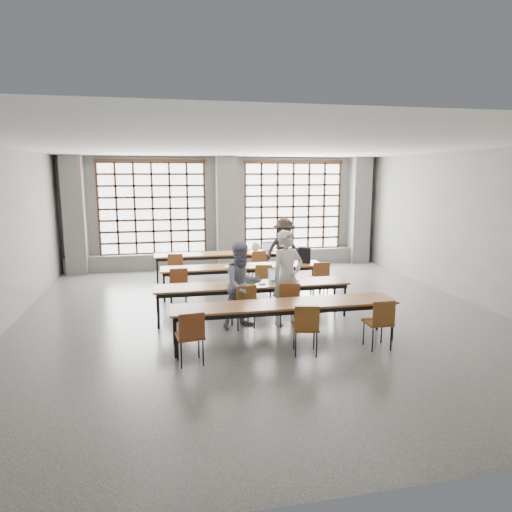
{
  "coord_description": "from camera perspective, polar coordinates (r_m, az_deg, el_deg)",
  "views": [
    {
      "loc": [
        -2.02,
        -9.02,
        2.97
      ],
      "look_at": [
        -0.04,
        0.4,
        1.22
      ],
      "focal_mm": 32.0,
      "sensor_mm": 36.0,
      "label": 1
    }
  ],
  "objects": [
    {
      "name": "floor",
      "position": [
        9.71,
        0.75,
        -7.53
      ],
      "size": [
        11.0,
        11.0,
        0.0
      ],
      "primitive_type": "plane",
      "color": "#494947",
      "rests_on": "ground"
    },
    {
      "name": "ceiling",
      "position": [
        9.26,
        0.8,
        13.57
      ],
      "size": [
        11.0,
        11.0,
        0.0
      ],
      "primitive_type": "plane",
      "rotation": [
        3.14,
        0.0,
        0.0
      ],
      "color": "silver",
      "rests_on": "floor"
    },
    {
      "name": "wall_back",
      "position": [
        14.71,
        -3.93,
        5.5
      ],
      "size": [
        10.0,
        0.0,
        10.0
      ],
      "primitive_type": "plane",
      "rotation": [
        1.57,
        0.0,
        0.0
      ],
      "color": "slate",
      "rests_on": "floor"
    },
    {
      "name": "wall_front",
      "position": [
        4.24,
        17.35,
        -6.91
      ],
      "size": [
        10.0,
        0.0,
        10.0
      ],
      "primitive_type": "plane",
      "rotation": [
        -1.57,
        0.0,
        0.0
      ],
      "color": "slate",
      "rests_on": "floor"
    },
    {
      "name": "wall_right",
      "position": [
        11.49,
        25.94,
        3.16
      ],
      "size": [
        0.0,
        11.0,
        11.0
      ],
      "primitive_type": "plane",
      "rotation": [
        1.57,
        0.0,
        -1.57
      ],
      "color": "slate",
      "rests_on": "floor"
    },
    {
      "name": "column_left",
      "position": [
        14.5,
        -21.72,
        4.73
      ],
      "size": [
        0.6,
        0.55,
        3.5
      ],
      "primitive_type": "cube",
      "color": "#5A5957",
      "rests_on": "floor"
    },
    {
      "name": "column_mid",
      "position": [
        14.43,
        -3.77,
        5.41
      ],
      "size": [
        0.6,
        0.55,
        3.5
      ],
      "primitive_type": "cube",
      "color": "#5A5957",
      "rests_on": "floor"
    },
    {
      "name": "column_right",
      "position": [
        15.71,
        12.78,
        5.57
      ],
      "size": [
        0.6,
        0.55,
        3.5
      ],
      "primitive_type": "cube",
      "color": "#5A5957",
      "rests_on": "floor"
    },
    {
      "name": "window_left",
      "position": [
        14.48,
        -12.79,
        5.79
      ],
      "size": [
        3.32,
        0.12,
        3.0
      ],
      "color": "white",
      "rests_on": "wall_back"
    },
    {
      "name": "window_right",
      "position": [
        15.1,
        4.64,
        6.18
      ],
      "size": [
        3.32,
        0.12,
        3.0
      ],
      "color": "white",
      "rests_on": "wall_back"
    },
    {
      "name": "sill_ledge",
      "position": [
        14.71,
        -3.75,
        -0.39
      ],
      "size": [
        9.8,
        0.35,
        0.5
      ],
      "primitive_type": "cube",
      "color": "#5A5957",
      "rests_on": "floor"
    },
    {
      "name": "desk_row_a",
      "position": [
        13.09,
        -3.85,
        0.12
      ],
      "size": [
        4.0,
        0.7,
        0.73
      ],
      "color": "brown",
      "rests_on": "floor"
    },
    {
      "name": "desk_row_b",
      "position": [
        11.26,
        -1.67,
        -1.53
      ],
      "size": [
        4.0,
        0.7,
        0.73
      ],
      "color": "brown",
      "rests_on": "floor"
    },
    {
      "name": "desk_row_c",
      "position": [
        9.42,
        -0.44,
        -3.87
      ],
      "size": [
        4.0,
        0.7,
        0.73
      ],
      "color": "brown",
      "rests_on": "floor"
    },
    {
      "name": "desk_row_d",
      "position": [
        8.07,
        3.64,
        -6.33
      ],
      "size": [
        4.0,
        0.7,
        0.73
      ],
      "color": "brown",
      "rests_on": "floor"
    },
    {
      "name": "chair_back_left",
      "position": [
        12.38,
        -9.93,
        -1.21
      ],
      "size": [
        0.49,
        0.49,
        0.88
      ],
      "color": "brown",
      "rests_on": "floor"
    },
    {
      "name": "chair_back_mid",
      "position": [
        12.64,
        0.18,
        -0.81
      ],
      "size": [
        0.47,
        0.47,
        0.88
      ],
      "color": "brown",
      "rests_on": "floor"
    },
    {
      "name": "chair_back_right",
      "position": [
        12.83,
        3.65,
        -0.67
      ],
      "size": [
        0.43,
        0.43,
        0.88
      ],
      "color": "maroon",
      "rests_on": "floor"
    },
    {
      "name": "chair_mid_left",
      "position": [
        10.51,
        -9.66,
        -3.25
      ],
      "size": [
        0.44,
        0.44,
        0.88
      ],
      "color": "brown",
      "rests_on": "floor"
    },
    {
      "name": "chair_mid_centre",
      "position": [
        10.76,
        0.94,
        -2.78
      ],
      "size": [
        0.49,
        0.5,
        0.88
      ],
      "color": "brown",
      "rests_on": "floor"
    },
    {
      "name": "chair_mid_right",
      "position": [
        11.15,
        8.03,
        -2.42
      ],
      "size": [
        0.46,
        0.46,
        0.88
      ],
      "color": "brown",
      "rests_on": "floor"
    },
    {
      "name": "chair_front_left",
      "position": [
        8.81,
        -1.46,
        -5.75
      ],
      "size": [
        0.49,
        0.49,
        0.88
      ],
      "color": "brown",
      "rests_on": "floor"
    },
    {
      "name": "chair_front_right",
      "position": [
        9.0,
        4.08,
        -5.42
      ],
      "size": [
        0.45,
        0.46,
        0.88
      ],
      "color": "brown",
      "rests_on": "floor"
    },
    {
      "name": "chair_near_left",
      "position": [
        7.25,
        -8.17,
        -9.43
      ],
      "size": [
        0.47,
        0.47,
        0.88
      ],
      "color": "brown",
      "rests_on": "floor"
    },
    {
      "name": "chair_near_mid",
      "position": [
        7.58,
        6.26,
        -8.48
      ],
      "size": [
        0.5,
        0.5,
        0.88
      ],
      "color": "brown",
      "rests_on": "floor"
    },
    {
      "name": "chair_near_right",
      "position": [
        8.08,
        15.27,
        -7.62
      ],
      "size": [
        0.42,
        0.43,
        0.88
      ],
      "color": "brown",
      "rests_on": "floor"
    },
    {
      "name": "student_male",
      "position": [
        9.02,
        3.93,
        -2.73
      ],
      "size": [
        0.79,
        0.64,
        1.88
      ],
      "primitive_type": "imported",
      "rotation": [
        0.0,
        0.0,
        0.31
      ],
      "color": "silver",
      "rests_on": "floor"
    },
    {
      "name": "student_female",
      "position": [
        8.85,
        -1.71,
        -3.66
      ],
      "size": [
        0.96,
        0.84,
        1.67
      ],
      "primitive_type": "imported",
      "rotation": [
        0.0,
        0.0,
        0.3
      ],
      "color": "navy",
      "rests_on": "floor"
    },
    {
      "name": "student_back",
      "position": [
        12.89,
        3.51,
        0.87
      ],
      "size": [
        1.22,
        0.83,
        1.73
      ],
      "primitive_type": "imported",
      "rotation": [
        0.0,
        0.0,
        0.18
      ],
      "color": "black",
      "rests_on": "floor"
    },
    {
      "name": "laptop_front",
      "position": [
        9.62,
        2.66,
        -2.81
      ],
      "size": [
        0.37,
        0.32,
        0.26
      ],
      "color": "#AFAFB4",
      "rests_on": "desk_row_c"
    },
    {
      "name": "laptop_back",
      "position": [
        13.42,
        1.71,
        0.93
      ],
      "size": [
        0.44,
        0.41,
        0.26
      ],
      "color": "#BCBCC1",
      "rests_on": "desk_row_a"
    },
    {
      "name": "mouse",
      "position": [
        9.61,
        5.15,
        -3.11
      ],
      "size": [
        0.11,
        0.1,
        0.04
      ],
      "primitive_type": "ellipsoid",
      "rotation": [
        0.0,
        0.0,
        -0.37
      ],
      "color": "white",
      "rests_on": "desk_row_c"
    },
    {
      "name": "green_box",
      "position": [
        9.46,
        -0.83,
        -3.12
      ],
      "size": [
        0.27,
        0.16,
        0.09
      ],
      "primitive_type": "cube",
      "rotation": [
        0.0,
        0.0,
        -0.32
      ],
      "color": "#287C2D",
      "rests_on": "desk_row_c"
    },
    {
      "name": "phone",
      "position": [
        9.35,
        0.76,
        -3.53
      ],
      "size": [
        0.13,
        0.06,
        0.01
      ],
      "primitive_type": "cube",
      "rotation": [
        0.0,
        0.0,
        0.03
      ],
      "color": "black",
      "rests_on": "desk_row_c"
    },
    {
      "name": "paper_sheet_b",
      "position": [
        11.15,
        -3.15,
        -1.31
      ],
      "size": [
        0.35,
        0.3,
        0.0
      ],
      "primitive_type": "cube",
      "rotation": [
        0.0,
        0.0,
        -0.38
      ],
      "color": "white",
      "rests_on": "desk_row_b"
    },
    {
      "name": "paper_sheet_c",
      "position": [
        11.26,
        -1.17,
        -1.18
      ],
      "size": [
        0.3,
        0.22,
        0.0
      ],
      "primitive_type": "cube",
      "rotation": [
        0.0,
        0.0,
        0.02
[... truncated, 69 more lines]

